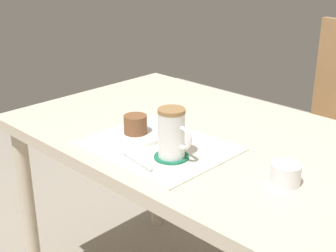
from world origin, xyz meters
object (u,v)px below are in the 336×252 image
object	(u,v)px
pastry_plate	(136,135)
pastry	(135,124)
sugar_bowl	(286,174)
coffee_mug	(172,133)
dining_table	(211,160)

from	to	relation	value
pastry_plate	pastry	distance (m)	0.03
pastry_plate	sugar_bowl	distance (m)	0.45
coffee_mug	sugar_bowl	world-z (taller)	coffee_mug
pastry_plate	sugar_bowl	bearing A→B (deg)	7.56
pastry_plate	sugar_bowl	xyz separation A→B (m)	(0.45, 0.06, 0.02)
dining_table	sugar_bowl	xyz separation A→B (m)	(0.31, -0.11, 0.10)
dining_table	coffee_mug	bearing A→B (deg)	-81.95
pastry_plate	coffee_mug	world-z (taller)	coffee_mug
pastry	coffee_mug	distance (m)	0.18
dining_table	pastry_plate	xyz separation A→B (m)	(-0.14, -0.17, 0.09)
coffee_mug	sugar_bowl	xyz separation A→B (m)	(0.28, 0.09, -0.05)
sugar_bowl	coffee_mug	bearing A→B (deg)	-162.43
coffee_mug	dining_table	bearing A→B (deg)	98.05
dining_table	coffee_mug	size ratio (longest dim) A/B	9.53
pastry	coffee_mug	size ratio (longest dim) A/B	0.51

